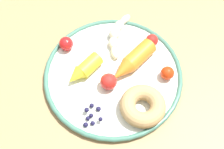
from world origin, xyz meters
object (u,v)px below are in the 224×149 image
Objects in this scene: banana at (117,34)px; tomato_far at (167,73)px; dining_table at (110,88)px; blueberry_pile at (92,115)px; carrot_orange at (132,62)px; carrot_yellow at (84,70)px; tomato_extra at (152,40)px; donut at (143,106)px; tomato_mid at (109,82)px; tomato_near at (66,44)px; plate at (112,75)px.

tomato_far is (-0.16, -0.07, 0.00)m from banana.
dining_table is 17.43× the size of blueberry_pile.
dining_table is 0.15m from carrot_orange.
banana is at bearing -58.55° from carrot_yellow.
tomato_extra is at bearing -85.34° from carrot_yellow.
dining_table is 8.66× the size of donut.
tomato_far reaches higher than blueberry_pile.
tomato_mid is at bearing -141.60° from carrot_yellow.
dining_table is 0.14m from tomato_mid.
tomato_near reaches higher than tomato_far.
tomato_far is at bearing -59.59° from donut.
banana is 1.18× the size of donut.
tomato_mid is 0.17m from tomato_extra.
tomato_mid reaches higher than tomato_extra.
plate is at bearing -37.77° from tomato_mid.
carrot_orange is (0.00, -0.06, 0.02)m from plate.
tomato_extra is (0.10, -0.01, -0.00)m from tomato_far.
dining_table is 0.19m from tomato_extra.
donut is (-0.12, 0.03, -0.00)m from carrot_orange.
tomato_near is (0.24, 0.11, -0.00)m from donut.
banana is 2.37× the size of blueberry_pile.
plate is 0.14m from tomato_extra.
carrot_yellow is at bearing 82.32° from dining_table.
carrot_orange is at bearing -13.52° from donut.
dining_table is 27.29× the size of tomato_far.
carrot_orange is at bearing -107.10° from dining_table.
tomato_extra is at bearing -59.58° from blueberry_pile.
tomato_mid is (0.06, -0.07, 0.01)m from blueberry_pile.
tomato_extra is at bearing -5.44° from tomato_far.
carrot_yellow and donut have the same top height.
carrot_orange is at bearing -101.98° from carrot_yellow.
tomato_near is 0.89× the size of tomato_mid.
dining_table is 7.35× the size of banana.
tomato_near reaches higher than blueberry_pile.
carrot_orange reaches higher than plate.
carrot_yellow is 0.07m from tomato_mid.
carrot_orange is at bearing -69.36° from tomato_mid.
banana is 3.78× the size of tomato_extra.
tomato_far and tomato_extra have the same top height.
tomato_mid reaches higher than plate.
tomato_extra is (0.02, -0.20, -0.00)m from carrot_yellow.
donut is at bearing 172.20° from banana.
plate is at bearing 150.46° from banana.
banana is 3.71× the size of tomato_far.
tomato_near is at bearing 24.10° from donut.
plate is 0.14m from tomato_far.
plate reaches higher than dining_table.
carrot_yellow is at bearing 121.45° from banana.
dining_table is 22.59× the size of tomato_mid.
tomato_far is at bearing -132.10° from tomato_near.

